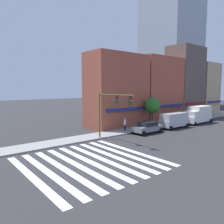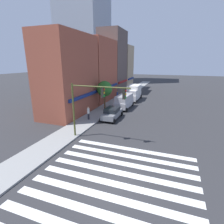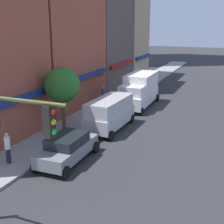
{
  "view_description": "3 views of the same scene",
  "coord_description": "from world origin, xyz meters",
  "px_view_note": "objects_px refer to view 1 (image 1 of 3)",
  "views": [
    {
      "loc": [
        -9.91,
        -15.03,
        6.27
      ],
      "look_at": [
        5.69,
        4.0,
        3.5
      ],
      "focal_mm": 35.0,
      "sensor_mm": 36.0,
      "label": 1
    },
    {
      "loc": [
        -9.17,
        -3.14,
        7.74
      ],
      "look_at": [
        12.6,
        4.7,
        1.0
      ],
      "focal_mm": 28.0,
      "sensor_mm": 36.0,
      "label": 2
    },
    {
      "loc": [
        -1.47,
        -3.9,
        7.7
      ],
      "look_at": [
        19.12,
        4.7,
        1.2
      ],
      "focal_mm": 50.0,
      "sensor_mm": 36.0,
      "label": 3
    }
  ],
  "objects_px": {
    "van_silver": "(174,120)",
    "box_truck_white": "(198,114)",
    "sedan_grey": "(148,127)",
    "traffic_signal": "(111,106)",
    "street_tree": "(152,105)",
    "pedestrian_blue_shirt": "(178,116)",
    "pedestrian_white_shirt": "(125,124)"
  },
  "relations": [
    {
      "from": "box_truck_white",
      "to": "sedan_grey",
      "type": "bearing_deg",
      "value": 178.82
    },
    {
      "from": "sedan_grey",
      "to": "street_tree",
      "type": "relative_size",
      "value": 0.97
    },
    {
      "from": "traffic_signal",
      "to": "sedan_grey",
      "type": "distance_m",
      "value": 7.7
    },
    {
      "from": "van_silver",
      "to": "box_truck_white",
      "type": "xyz_separation_m",
      "value": [
        7.05,
        0.0,
        0.3
      ]
    },
    {
      "from": "pedestrian_white_shirt",
      "to": "van_silver",
      "type": "bearing_deg",
      "value": 138.5
    },
    {
      "from": "van_silver",
      "to": "street_tree",
      "type": "relative_size",
      "value": 1.1
    },
    {
      "from": "pedestrian_blue_shirt",
      "to": "street_tree",
      "type": "bearing_deg",
      "value": -175.99
    },
    {
      "from": "van_silver",
      "to": "box_truck_white",
      "type": "distance_m",
      "value": 7.06
    },
    {
      "from": "street_tree",
      "to": "pedestrian_white_shirt",
      "type": "bearing_deg",
      "value": -179.69
    },
    {
      "from": "traffic_signal",
      "to": "van_silver",
      "type": "height_order",
      "value": "traffic_signal"
    },
    {
      "from": "pedestrian_white_shirt",
      "to": "street_tree",
      "type": "xyz_separation_m",
      "value": [
        5.91,
        0.03,
        2.38
      ]
    },
    {
      "from": "traffic_signal",
      "to": "van_silver",
      "type": "bearing_deg",
      "value": 2.68
    },
    {
      "from": "box_truck_white",
      "to": "street_tree",
      "type": "bearing_deg",
      "value": 161.36
    },
    {
      "from": "sedan_grey",
      "to": "box_truck_white",
      "type": "distance_m",
      "value": 13.14
    },
    {
      "from": "box_truck_white",
      "to": "pedestrian_white_shirt",
      "type": "height_order",
      "value": "box_truck_white"
    },
    {
      "from": "traffic_signal",
      "to": "box_truck_white",
      "type": "distance_m",
      "value": 20.21
    },
    {
      "from": "sedan_grey",
      "to": "pedestrian_white_shirt",
      "type": "distance_m",
      "value": 3.25
    },
    {
      "from": "traffic_signal",
      "to": "van_silver",
      "type": "relative_size",
      "value": 1.19
    },
    {
      "from": "traffic_signal",
      "to": "pedestrian_white_shirt",
      "type": "relative_size",
      "value": 3.41
    },
    {
      "from": "sedan_grey",
      "to": "van_silver",
      "type": "height_order",
      "value": "van_silver"
    },
    {
      "from": "pedestrian_blue_shirt",
      "to": "van_silver",
      "type": "bearing_deg",
      "value": -149.76
    },
    {
      "from": "pedestrian_white_shirt",
      "to": "street_tree",
      "type": "relative_size",
      "value": 0.39
    },
    {
      "from": "traffic_signal",
      "to": "pedestrian_white_shirt",
      "type": "distance_m",
      "value": 6.95
    },
    {
      "from": "pedestrian_white_shirt",
      "to": "pedestrian_blue_shirt",
      "type": "relative_size",
      "value": 1.0
    },
    {
      "from": "street_tree",
      "to": "sedan_grey",
      "type": "bearing_deg",
      "value": -146.42
    },
    {
      "from": "traffic_signal",
      "to": "box_truck_white",
      "type": "bearing_deg",
      "value": 1.73
    },
    {
      "from": "pedestrian_blue_shirt",
      "to": "traffic_signal",
      "type": "bearing_deg",
      "value": -167.03
    },
    {
      "from": "traffic_signal",
      "to": "pedestrian_white_shirt",
      "type": "height_order",
      "value": "traffic_signal"
    },
    {
      "from": "box_truck_white",
      "to": "pedestrian_blue_shirt",
      "type": "xyz_separation_m",
      "value": [
        -1.35,
        3.1,
        -0.51
      ]
    },
    {
      "from": "sedan_grey",
      "to": "pedestrian_white_shirt",
      "type": "relative_size",
      "value": 2.5
    },
    {
      "from": "traffic_signal",
      "to": "sedan_grey",
      "type": "bearing_deg",
      "value": 5.02
    },
    {
      "from": "sedan_grey",
      "to": "street_tree",
      "type": "bearing_deg",
      "value": 32.75
    }
  ]
}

